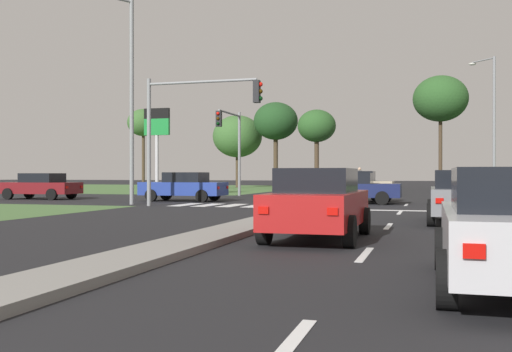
{
  "coord_description": "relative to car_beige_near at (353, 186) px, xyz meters",
  "views": [
    {
      "loc": [
        4.64,
        -1.11,
        1.43
      ],
      "look_at": [
        -3.67,
        27.15,
        1.34
      ],
      "focal_mm": 42.04,
      "sensor_mm": 36.0,
      "label": 1
    }
  ],
  "objects": [
    {
      "name": "treeline_second",
      "position": [
        -16.12,
        29.41,
        4.68
      ],
      "size": [
        5.32,
        5.32,
        7.77
      ],
      "color": "#423323",
      "rests_on": "ground"
    },
    {
      "name": "ground_plane",
      "position": [
        -0.66,
        -0.75,
        -0.81
      ],
      "size": [
        200.0,
        200.0,
        0.0
      ],
      "primitive_type": "plane",
      "color": "black"
    },
    {
      "name": "crosswalk_bar_third",
      "position": [
        -4.76,
        -5.95,
        -0.8
      ],
      "size": [
        0.7,
        2.8,
        0.01
      ],
      "primitive_type": "cube",
      "color": "silver",
      "rests_on": "ground"
    },
    {
      "name": "traffic_signal_near_left",
      "position": [
        -6.29,
        -7.35,
        3.18
      ],
      "size": [
        5.42,
        0.32,
        5.74
      ],
      "color": "gray",
      "rests_on": "ground"
    },
    {
      "name": "crosswalk_bar_second",
      "position": [
        -5.91,
        -5.95,
        -0.8
      ],
      "size": [
        0.7,
        2.8,
        0.01
      ],
      "primitive_type": "cube",
      "color": "silver",
      "rests_on": "ground"
    },
    {
      "name": "treeline_third",
      "position": [
        -11.37,
        27.53,
        6.01
      ],
      "size": [
        4.53,
        4.53,
        8.8
      ],
      "color": "#423323",
      "rests_on": "ground"
    },
    {
      "name": "car_red_eighth",
      "position": [
        1.59,
        -18.85,
        -0.02
      ],
      "size": [
        1.94,
        4.34,
        1.56
      ],
      "color": "#A31919",
      "rests_on": "ground"
    },
    {
      "name": "car_grey_seventh",
      "position": [
        4.86,
        -13.43,
        -0.02
      ],
      "size": [
        2.02,
        4.45,
        1.55
      ],
      "color": "slate",
      "rests_on": "ground"
    },
    {
      "name": "median_island_far",
      "position": [
        -0.66,
        24.25,
        -0.74
      ],
      "size": [
        1.2,
        36.0,
        0.14
      ],
      "primitive_type": "cube",
      "color": "gray",
      "rests_on": "ground"
    },
    {
      "name": "street_lamp_third",
      "position": [
        8.17,
        14.55,
        4.71
      ],
      "size": [
        1.77,
        1.78,
        9.93
      ],
      "color": "gray",
      "rests_on": "ground"
    },
    {
      "name": "crosswalk_bar_sixth",
      "position": [
        -1.31,
        -5.95,
        -0.8
      ],
      "size": [
        0.7,
        2.8,
        0.01
      ],
      "primitive_type": "cube",
      "color": "silver",
      "rests_on": "ground"
    },
    {
      "name": "stop_bar_near",
      "position": [
        3.14,
        -7.75,
        -0.8
      ],
      "size": [
        6.4,
        0.5,
        0.01
      ],
      "primitive_type": "cube",
      "color": "silver",
      "rests_on": "ground"
    },
    {
      "name": "fuel_price_totem",
      "position": [
        -13.73,
        4.8,
        3.47
      ],
      "size": [
        1.8,
        0.24,
        5.85
      ],
      "color": "silver",
      "rests_on": "ground"
    },
    {
      "name": "car_navy_sixth",
      "position": [
        0.28,
        -2.62,
        -0.04
      ],
      "size": [
        4.57,
        2.04,
        1.49
      ],
      "rotation": [
        0.0,
        0.0,
        -1.57
      ],
      "color": "#161E47",
      "rests_on": "ground"
    },
    {
      "name": "crosswalk_bar_fifth",
      "position": [
        -2.46,
        -5.95,
        -0.8
      ],
      "size": [
        0.7,
        2.8,
        0.01
      ],
      "primitive_type": "cube",
      "color": "silver",
      "rests_on": "ground"
    },
    {
      "name": "crosswalk_bar_seventh",
      "position": [
        -0.16,
        -5.95,
        -0.8
      ],
      "size": [
        0.7,
        2.8,
        0.01
      ],
      "primitive_type": "cube",
      "color": "silver",
      "rests_on": "ground"
    },
    {
      "name": "car_beige_near",
      "position": [
        0.0,
        0.0,
        0.0
      ],
      "size": [
        4.22,
        2.06,
        1.59
      ],
      "rotation": [
        0.0,
        0.0,
        1.57
      ],
      "color": "#BCAD8E",
      "rests_on": "ground"
    },
    {
      "name": "pedestrian_at_median",
      "position": [
        -0.95,
        11.06,
        0.41
      ],
      "size": [
        0.34,
        0.34,
        1.77
      ],
      "rotation": [
        0.0,
        0.0,
        2.34
      ],
      "color": "#232833",
      "rests_on": "median_island_far"
    },
    {
      "name": "street_lamp_second",
      "position": [
        -9.71,
        -6.59,
        4.57
      ],
      "size": [
        1.4,
        1.99,
        9.65
      ],
      "color": "gray",
      "rests_on": "ground"
    },
    {
      "name": "treeline_fourth",
      "position": [
        -6.5,
        24.2,
        5.13
      ],
      "size": [
        3.62,
        3.62,
        7.56
      ],
      "color": "#423323",
      "rests_on": "ground"
    },
    {
      "name": "treeline_fifth",
      "position": [
        4.73,
        24.69,
        7.41
      ],
      "size": [
        4.88,
        4.88,
        10.33
      ],
      "color": "#423323",
      "rests_on": "ground"
    },
    {
      "name": "crosswalk_bar_near",
      "position": [
        -7.06,
        -5.95,
        -0.8
      ],
      "size": [
        0.7,
        2.8,
        0.01
      ],
      "primitive_type": "cube",
      "color": "silver",
      "rests_on": "ground"
    },
    {
      "name": "lane_dash_second",
      "position": [
        2.84,
        -21.11,
        -0.8
      ],
      "size": [
        0.14,
        2.0,
        0.01
      ],
      "primitive_type": "cube",
      "color": "silver",
      "rests_on": "ground"
    },
    {
      "name": "treeline_near",
      "position": [
        -26.07,
        27.0,
        6.15
      ],
      "size": [
        3.46,
        3.46,
        8.5
      ],
      "color": "#423323",
      "rests_on": "ground"
    },
    {
      "name": "car_maroon_fifth",
      "position": [
        -17.51,
        -2.5,
        -0.05
      ],
      "size": [
        4.53,
        2.07,
        1.48
      ],
      "rotation": [
        0.0,
        0.0,
        1.57
      ],
      "color": "maroon",
      "rests_on": "ground"
    },
    {
      "name": "lane_dash_third",
      "position": [
        2.84,
        -15.11,
        -0.8
      ],
      "size": [
        0.14,
        2.0,
        0.01
      ],
      "primitive_type": "cube",
      "color": "silver",
      "rests_on": "ground"
    },
    {
      "name": "car_blue_third",
      "position": [
        -8.64,
        -2.49,
        -0.03
      ],
      "size": [
        4.49,
        2.06,
        1.53
      ],
      "rotation": [
        0.0,
        0.0,
        1.57
      ],
      "color": "navy",
      "rests_on": "ground"
    },
    {
      "name": "median_island_near",
      "position": [
        -0.66,
        -19.75,
        -0.74
      ],
      "size": [
        1.2,
        22.0,
        0.14
      ],
      "primitive_type": "cube",
      "color": "gray",
      "rests_on": "ground"
    },
    {
      "name": "crosswalk_bar_fourth",
      "position": [
        -3.61,
        -5.95,
        -0.8
      ],
      "size": [
        0.7,
        2.8,
        0.01
      ],
      "primitive_type": "cube",
      "color": "silver",
      "rests_on": "ground"
    },
    {
      "name": "car_white_second",
      "position": [
        -2.95,
        27.78,
        -0.02
      ],
      "size": [
        2.06,
        4.21,
        1.55
      ],
      "rotation": [
        0.0,
        0.0,
        3.14
      ],
      "color": "silver",
      "rests_on": "ground"
    },
    {
      "name": "lane_dash_fourth",
      "position": [
        2.84,
        -9.11,
        -0.8
      ],
      "size": [
        0.14,
        2.0,
        0.01
      ],
      "primitive_type": "cube",
      "color": "silver",
      "rests_on": "ground"
    },
    {
      "name": "lane_dash_fifth",
      "position": [
        2.84,
        -3.11,
        -0.8
      ],
      "size": [
        0.14,
        2.0,
        0.01
      ],
      "primitive_type": "cube",
      "color": "silver",
      "rests_on": "ground"
    },
    {
      "name": "lane_dash_near",
      "position": [
        2.84,
        -27.11,
        -0.8
      ],
      "size": [
        0.14,
        2.0,
        0.01
      ],
      "primitive_type": "cube",
      "color": "silver",
      "rests_on": "ground"
    },
    {
      "name": "traffic_signal_far_left",
      "position": [
        -8.26,
        4.3,
        2.98
      ],
      "size": [
        0.32,
        4.32,
        5.53
      ],
      "color": "gray",
      "rests_on": "ground"
    },
    {
      "name": "grass_verge_far_left",
      "position": [
        -26.16,
        23.75,
        -0.81
      ],
      "size": [
        35.0,
        35.0,
        0.01
      ],
      "primitive_type": "cube",
      "color": "#476B38",
      "rests_on": "ground"
    }
  ]
}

